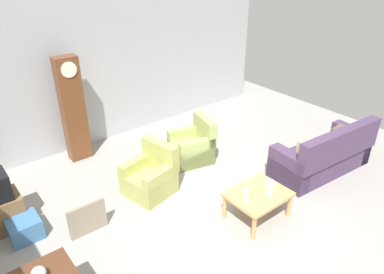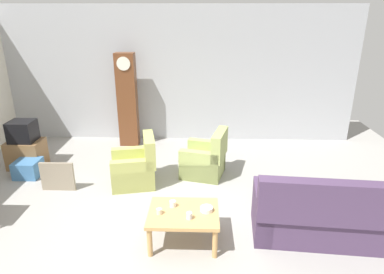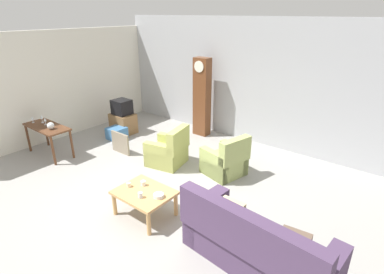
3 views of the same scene
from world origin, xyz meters
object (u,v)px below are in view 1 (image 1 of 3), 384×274
at_px(armchair_olive_far, 193,147).
at_px(glass_dome_cloche, 39,273).
at_px(tv_stand_cabinet, 0,214).
at_px(cup_cream_tall, 247,201).
at_px(storage_box_blue, 25,228).
at_px(cup_blue_rimmed, 270,194).
at_px(bowl_white_stacked, 270,184).
at_px(grandfather_clock, 73,110).
at_px(armchair_olive_near, 151,177).
at_px(coffee_table_wood, 258,197).
at_px(cup_white_porcelain, 246,191).
at_px(couch_floral, 324,156).
at_px(framed_picture_leaning, 88,219).

xyz_separation_m(armchair_olive_far, glass_dome_cloche, (-3.65, -1.87, 0.53)).
height_order(tv_stand_cabinet, cup_cream_tall, tv_stand_cabinet).
height_order(storage_box_blue, cup_blue_rimmed, cup_blue_rimmed).
bearing_deg(bowl_white_stacked, cup_blue_rimmed, -139.70).
bearing_deg(storage_box_blue, glass_dome_cloche, -96.66).
height_order(grandfather_clock, tv_stand_cabinet, grandfather_clock).
distance_m(armchair_olive_near, cup_cream_tall, 1.86).
relative_size(coffee_table_wood, cup_cream_tall, 12.28).
distance_m(tv_stand_cabinet, storage_box_blue, 0.50).
height_order(coffee_table_wood, cup_white_porcelain, cup_white_porcelain).
xyz_separation_m(coffee_table_wood, cup_white_porcelain, (-0.16, 0.13, 0.11)).
relative_size(couch_floral, storage_box_blue, 4.73).
relative_size(armchair_olive_far, cup_white_porcelain, 10.78).
bearing_deg(cup_cream_tall, framed_picture_leaning, 144.50).
distance_m(grandfather_clock, storage_box_blue, 2.57).
xyz_separation_m(couch_floral, armchair_olive_near, (-3.02, 1.55, -0.05)).
bearing_deg(coffee_table_wood, armchair_olive_near, 120.48).
xyz_separation_m(couch_floral, framed_picture_leaning, (-4.37, 1.25, -0.09)).
bearing_deg(grandfather_clock, tv_stand_cabinet, -144.47).
height_order(armchair_olive_near, framed_picture_leaning, armchair_olive_near).
distance_m(armchair_olive_far, storage_box_blue, 3.46).
height_order(grandfather_clock, cup_white_porcelain, grandfather_clock).
distance_m(couch_floral, grandfather_clock, 5.06).
bearing_deg(cup_blue_rimmed, armchair_olive_near, 120.23).
bearing_deg(coffee_table_wood, bowl_white_stacked, 5.43).
height_order(cup_white_porcelain, bowl_white_stacked, cup_white_porcelain).
bearing_deg(coffee_table_wood, tv_stand_cabinet, 145.34).
relative_size(coffee_table_wood, glass_dome_cloche, 5.89).
distance_m(armchair_olive_far, grandfather_clock, 2.53).
xyz_separation_m(armchair_olive_far, grandfather_clock, (-1.82, 1.57, 0.79)).
distance_m(armchair_olive_near, grandfather_clock, 2.19).
relative_size(coffee_table_wood, cup_white_porcelain, 10.88).
bearing_deg(storage_box_blue, cup_cream_tall, -34.75).
xyz_separation_m(coffee_table_wood, grandfather_clock, (-1.50, 3.65, 0.69)).
bearing_deg(cup_blue_rimmed, coffee_table_wood, 117.67).
relative_size(armchair_olive_far, framed_picture_leaning, 1.58).
bearing_deg(grandfather_clock, cup_white_porcelain, -69.09).
bearing_deg(cup_cream_tall, armchair_olive_far, 73.43).
distance_m(coffee_table_wood, framed_picture_leaning, 2.71).
bearing_deg(tv_stand_cabinet, couch_floral, -22.18).
distance_m(armchair_olive_near, armchair_olive_far, 1.36).
xyz_separation_m(storage_box_blue, cup_white_porcelain, (2.98, -1.76, 0.35)).
height_order(cup_white_porcelain, cup_cream_tall, cup_white_porcelain).
relative_size(framed_picture_leaning, cup_white_porcelain, 6.80).
relative_size(armchair_olive_far, bowl_white_stacked, 5.52).
bearing_deg(glass_dome_cloche, armchair_olive_near, 32.00).
relative_size(framed_picture_leaning, bowl_white_stacked, 3.48).
distance_m(armchair_olive_near, coffee_table_wood, 1.94).
distance_m(storage_box_blue, cup_blue_rimmed, 3.84).
bearing_deg(cup_blue_rimmed, framed_picture_leaning, 147.58).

